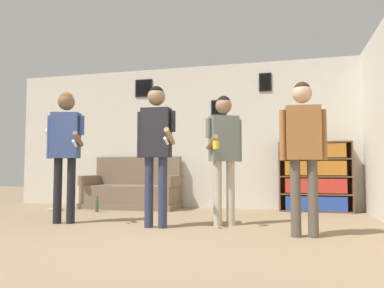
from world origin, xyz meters
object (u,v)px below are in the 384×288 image
(bookshelf, at_px, (315,177))
(floor_lamp, at_px, (56,145))
(person_watcher_holding_cup, at_px, (224,145))
(person_player_foreground_center, at_px, (156,139))
(drinking_cup, at_px, (315,139))
(person_player_foreground_left, at_px, (65,141))
(couch, at_px, (132,191))
(person_spectator_near_bookshelf, at_px, (303,141))
(bottle_on_floor, at_px, (97,205))

(bookshelf, xyz_separation_m, floor_lamp, (-4.41, -0.92, 0.55))
(floor_lamp, xyz_separation_m, person_watcher_holding_cup, (3.17, -1.00, -0.11))
(person_player_foreground_center, bearing_deg, drinking_cup, 48.32)
(bookshelf, distance_m, person_player_foreground_left, 4.08)
(couch, height_order, person_spectator_near_bookshelf, person_spectator_near_bookshelf)
(bookshelf, relative_size, drinking_cup, 10.53)
(floor_lamp, relative_size, person_player_foreground_center, 0.93)
(person_spectator_near_bookshelf, bearing_deg, person_watcher_holding_cup, 148.55)
(couch, xyz_separation_m, floor_lamp, (-1.14, -0.73, 0.84))
(couch, relative_size, drinking_cup, 15.63)
(floor_lamp, bearing_deg, person_player_foreground_left, -51.81)
(person_player_foreground_left, relative_size, drinking_cup, 15.57)
(person_player_foreground_left, xyz_separation_m, person_player_foreground_center, (1.31, -0.04, 0.00))
(drinking_cup, bearing_deg, person_player_foreground_left, -146.01)
(floor_lamp, distance_m, person_player_foreground_left, 1.72)
(person_player_foreground_center, xyz_separation_m, drinking_cup, (2.06, 2.31, 0.14))
(person_spectator_near_bookshelf, bearing_deg, drinking_cup, 83.32)
(floor_lamp, relative_size, person_spectator_near_bookshelf, 0.98)
(person_player_foreground_center, distance_m, person_spectator_near_bookshelf, 1.77)
(couch, height_order, person_player_foreground_center, person_player_foreground_center)
(person_spectator_near_bookshelf, distance_m, drinking_cup, 2.54)
(person_spectator_near_bookshelf, bearing_deg, person_player_foreground_left, 175.48)
(person_player_foreground_left, height_order, person_watcher_holding_cup, person_player_foreground_left)
(bookshelf, relative_size, bottle_on_floor, 4.39)
(person_player_foreground_center, bearing_deg, bookshelf, 48.57)
(floor_lamp, xyz_separation_m, person_spectator_near_bookshelf, (4.13, -1.59, -0.11))
(couch, xyz_separation_m, bottle_on_floor, (-0.32, -0.75, -0.20))
(person_player_foreground_center, bearing_deg, person_watcher_holding_cup, 25.87)
(bookshelf, height_order, person_player_foreground_center, person_player_foreground_center)
(person_player_foreground_left, bearing_deg, bookshelf, 34.13)
(person_spectator_near_bookshelf, height_order, drinking_cup, person_spectator_near_bookshelf)
(bottle_on_floor, bearing_deg, drinking_cup, 14.65)
(couch, relative_size, floor_lamp, 1.08)
(floor_lamp, bearing_deg, person_spectator_near_bookshelf, -21.05)
(couch, height_order, drinking_cup, drinking_cup)
(couch, relative_size, bottle_on_floor, 6.51)
(couch, distance_m, person_spectator_near_bookshelf, 3.86)
(bottle_on_floor, bearing_deg, bookshelf, 14.72)
(person_player_foreground_center, bearing_deg, person_player_foreground_left, 178.34)
(person_player_foreground_left, relative_size, person_watcher_holding_cup, 1.05)
(person_spectator_near_bookshelf, height_order, bottle_on_floor, person_spectator_near_bookshelf)
(person_player_foreground_left, relative_size, person_spectator_near_bookshelf, 1.06)
(person_watcher_holding_cup, distance_m, drinking_cup, 2.31)
(person_watcher_holding_cup, xyz_separation_m, drinking_cup, (1.26, 1.92, 0.21))
(couch, height_order, floor_lamp, floor_lamp)
(person_watcher_holding_cup, bearing_deg, couch, 139.52)
(person_watcher_holding_cup, xyz_separation_m, person_spectator_near_bookshelf, (0.97, -0.59, -0.01))
(couch, xyz_separation_m, bookshelf, (3.27, 0.19, 0.28))
(bookshelf, distance_m, person_player_foreground_center, 3.12)
(person_player_foreground_left, distance_m, drinking_cup, 4.07)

